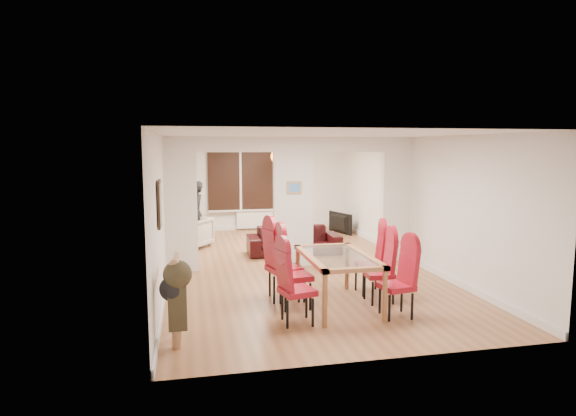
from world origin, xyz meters
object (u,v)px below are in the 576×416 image
object	(u,v)px
person	(196,213)
armchair	(192,233)
dining_chair_la	(297,285)
dining_chair_lc	(284,263)
dining_chair_rb	(379,269)
dining_chair_ra	(396,281)
coffee_table	(292,238)
dining_chair_lb	(295,270)
bowl	(289,233)
television	(337,223)
sofa	(294,240)
dining_table	(337,280)
dining_chair_rc	(370,261)
bottle	(291,229)

from	to	relation	value
person	armchair	bearing A→B (deg)	-33.35
dining_chair_la	dining_chair_lc	world-z (taller)	dining_chair_lc
dining_chair_lc	dining_chair_rb	distance (m)	1.48
dining_chair_ra	coffee_table	size ratio (longest dim) A/B	1.12
armchair	dining_chair_lb	bearing A→B (deg)	-37.69
bowl	armchair	bearing A→B (deg)	-175.93
coffee_table	bowl	size ratio (longest dim) A/B	4.01
dining_chair_rb	television	world-z (taller)	dining_chair_rb
dining_chair_la	dining_chair_lb	distance (m)	0.66
dining_chair_rb	coffee_table	bearing A→B (deg)	99.11
dining_chair_la	sofa	xyz separation A→B (m)	(0.90, 4.24, -0.23)
dining_table	dining_chair_la	distance (m)	0.95
coffee_table	sofa	bearing A→B (deg)	-100.17
dining_chair_ra	dining_chair_rb	xyz separation A→B (m)	(0.02, 0.67, -0.00)
armchair	dining_chair_lc	bearing A→B (deg)	-37.20
dining_chair_lb	dining_table	bearing A→B (deg)	-12.62
dining_chair_rb	dining_chair_rc	world-z (taller)	dining_chair_rc
dining_chair_lb	dining_chair_rb	bearing A→B (deg)	-6.14
dining_chair_rb	person	xyz separation A→B (m)	(-2.68, 5.01, 0.27)
dining_chair_lb	television	world-z (taller)	dining_chair_lb
sofa	dining_chair_lc	bearing A→B (deg)	-104.26
bowl	coffee_table	bearing A→B (deg)	-46.47
dining_chair_ra	bottle	xyz separation A→B (m)	(-0.31, 5.56, -0.18)
dining_chair_lb	dining_chair_ra	world-z (taller)	dining_chair_lb
dining_table	dining_chair_lb	bearing A→B (deg)	172.87
person	television	xyz separation A→B (m)	(3.88, 0.86, -0.50)
dining_chair_ra	television	bearing A→B (deg)	70.25
dining_chair_ra	sofa	size ratio (longest dim) A/B	0.50
television	coffee_table	world-z (taller)	television
dining_table	coffee_table	xyz separation A→B (m)	(0.38, 4.93, -0.29)
dining_table	sofa	size ratio (longest dim) A/B	0.82
dining_chair_rc	bowl	distance (m)	4.50
bottle	dining_chair_rc	bearing A→B (deg)	-85.30
dining_chair_lc	television	size ratio (longest dim) A/B	1.17
television	dining_chair_rb	bearing A→B (deg)	149.57
dining_chair_rb	dining_chair_rc	distance (m)	0.46
person	bottle	bearing A→B (deg)	79.58
dining_chair_lc	armchair	bearing A→B (deg)	92.78
dining_chair_rb	dining_table	bearing A→B (deg)	-169.42
dining_chair_lc	dining_chair_rc	world-z (taller)	dining_chair_lc
dining_chair_lc	sofa	xyz separation A→B (m)	(0.87, 3.19, -0.29)
dining_chair_lc	sofa	bearing A→B (deg)	59.83
dining_chair_lb	bowl	xyz separation A→B (m)	(0.95, 4.92, -0.32)
dining_table	dining_chair_la	bearing A→B (deg)	-142.82
dining_chair_lb	bowl	distance (m)	5.02
person	dining_chair_rc	bearing A→B (deg)	23.40
dining_chair_rb	dining_chair_ra	bearing A→B (deg)	-86.53
dining_table	person	size ratio (longest dim) A/B	1.08
dining_chair_rb	dining_chair_rc	xyz separation A→B (m)	(0.03, 0.46, 0.02)
bowl	bottle	bearing A→B (deg)	-39.36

